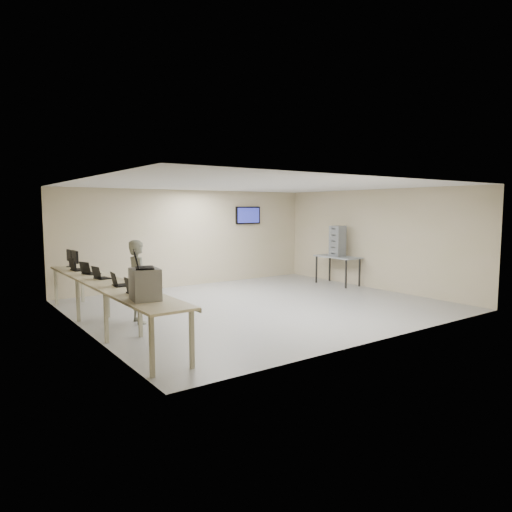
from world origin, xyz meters
TOP-DOWN VIEW (x-y plane):
  - room at (0.03, 0.06)m, footprint 8.01×7.01m
  - workbench at (-3.59, 0.00)m, footprint 0.76×6.00m
  - equipment_box at (-3.65, -2.04)m, footprint 0.46×0.51m
  - laptop_on_box at (-3.71, -2.04)m, footprint 0.41×0.43m
  - laptop_0 at (-3.63, -1.48)m, footprint 0.28×0.34m
  - laptop_1 at (-3.58, -0.60)m, footprint 0.29×0.34m
  - laptop_2 at (-3.59, 0.43)m, footprint 0.32×0.36m
  - laptop_3 at (-3.59, 1.19)m, footprint 0.38×0.40m
  - laptop_4 at (-3.66, 1.93)m, footprint 0.33×0.40m
  - monitor_near at (-3.60, 2.22)m, footprint 0.19×0.42m
  - monitor_far at (-3.60, 2.71)m, footprint 0.18×0.41m
  - soldier at (-2.94, 0.10)m, footprint 0.42×0.62m
  - side_table at (3.60, 1.05)m, footprint 0.66×1.42m
  - storage_bins at (3.58, 1.05)m, footprint 0.34×0.38m

SIDE VIEW (x-z plane):
  - side_table at x=3.60m, z-range 0.35..1.21m
  - workbench at x=-3.59m, z-range 0.38..1.28m
  - soldier at x=-2.94m, z-range 0.00..1.66m
  - laptop_2 at x=-3.59m, z-range 0.84..1.09m
  - laptop_1 at x=-3.58m, z-range 0.84..1.09m
  - laptop_0 at x=-3.63m, z-range 0.84..1.10m
  - laptop_3 at x=-3.59m, z-range 0.84..1.10m
  - laptop_4 at x=-3.66m, z-range 0.83..1.12m
  - equipment_box at x=-3.65m, z-range 0.90..1.38m
  - monitor_far at x=-3.60m, z-range 0.94..1.34m
  - monitor_near at x=-3.60m, z-range 0.94..1.36m
  - storage_bins at x=3.58m, z-range 0.85..1.76m
  - room at x=0.03m, z-range 0.01..2.82m
  - laptop_on_box at x=-3.71m, z-range 1.31..1.59m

